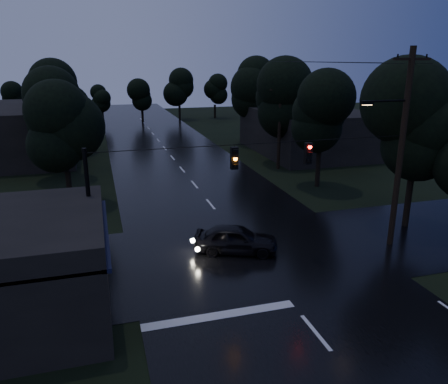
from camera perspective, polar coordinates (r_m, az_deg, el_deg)
main_road at (r=38.82m, az=-5.48°, el=2.91°), size 12.00×120.00×0.02m
cross_street at (r=22.33m, az=3.45°, el=-7.96°), size 60.00×9.00×0.02m
building_far_right at (r=46.61m, az=10.76°, el=7.82°), size 10.00×14.00×4.40m
building_far_left at (r=48.05m, az=-24.73°, el=7.20°), size 10.00×16.00×5.00m
utility_pole_main at (r=23.40m, az=22.00°, el=5.55°), size 3.50×0.30×10.00m
utility_pole_far at (r=38.59m, az=7.26°, el=8.64°), size 2.00×0.30×7.50m
anchor_pole_left at (r=19.14m, az=-17.02°, el=-3.35°), size 0.18×0.18×6.00m
span_signals at (r=19.95m, az=6.20°, el=4.84°), size 15.00×0.37×1.12m
tree_corner_near at (r=26.44m, az=24.01°, el=8.13°), size 4.48×4.48×9.44m
tree_left_a at (r=29.39m, az=-20.31°, el=7.81°), size 3.92×3.92×8.26m
tree_left_b at (r=37.31m, az=-20.60°, el=10.12°), size 4.20×4.20×8.85m
tree_left_c at (r=47.26m, az=-20.62°, el=11.81°), size 4.48×4.48×9.44m
tree_right_a at (r=33.32m, az=12.63°, el=10.07°), size 4.20×4.20×8.85m
tree_right_b at (r=40.69m, az=7.96°, el=12.04°), size 4.48×4.48×9.44m
tree_right_c at (r=50.14m, az=3.87°, el=13.50°), size 4.76×4.76×10.03m
car at (r=22.12m, az=1.58°, el=-6.15°), size 4.51×3.10×1.42m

